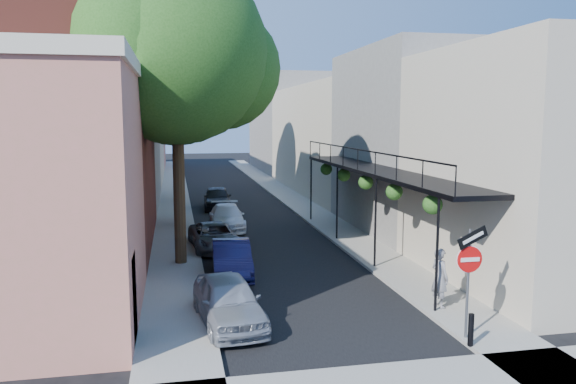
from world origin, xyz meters
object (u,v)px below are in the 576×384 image
parked_car_d (227,217)px  pedestrian (440,278)px  parked_car_b (232,259)px  bollard (471,330)px  oak_mid (183,90)px  oak_near (188,57)px  parked_car_a (229,301)px  oak_far (181,78)px  sign_post (470,264)px  parked_car_c (214,237)px  parked_car_e (217,198)px

parked_car_d → pedestrian: pedestrian is taller
parked_car_b → bollard: bearing=-54.0°
oak_mid → pedestrian: (6.97, -14.95, -6.06)m
bollard → pedestrian: size_ratio=0.45×
oak_near → parked_car_b: oak_near is taller
parked_car_a → oak_far: bearing=85.3°
sign_post → pedestrian: sign_post is taller
oak_mid → bollard: bearing=-70.1°
oak_far → parked_car_c: (1.00, -14.88, -7.69)m
oak_far → parked_car_d: 13.09m
oak_near → parked_car_e: oak_near is taller
sign_post → oak_near: (-6.53, 9.29, 5.84)m
bollard → parked_car_b: (-5.03, 7.66, 0.11)m
oak_near → pedestrian: bearing=-45.3°
oak_far → parked_car_c: size_ratio=2.93×
oak_mid → parked_car_d: oak_mid is taller
oak_far → parked_car_c: oak_far is taller
parked_car_e → pedestrian: size_ratio=2.32×
oak_near → pedestrian: 12.00m
oak_near → parked_car_e: 15.01m
oak_mid → parked_car_a: (0.82, -14.82, -6.39)m
parked_car_c → parked_car_e: size_ratio=0.99×
bollard → parked_car_a: (-5.60, 2.90, 0.15)m
oak_far → parked_car_e: 8.76m
bollard → parked_car_b: 9.16m
parked_car_b → parked_car_e: size_ratio=0.93×
oak_mid → oak_far: oak_far is taller
bollard → oak_near: bearing=123.1°
sign_post → parked_car_c: 12.77m
parked_car_c → oak_far: bearing=88.9°
oak_near → parked_car_b: size_ratio=3.00×
parked_car_a → parked_car_e: (1.20, 19.89, 0.03)m
sign_post → parked_car_d: bearing=106.0°
parked_car_c → oak_mid: bearing=95.4°
parked_car_a → parked_car_d: (1.20, 13.42, -0.06)m
parked_car_c → pedestrian: size_ratio=2.31×
oak_far → pedestrian: (6.90, -23.99, -7.26)m
parked_car_b → parked_car_d: size_ratio=0.91×
parked_car_a → parked_car_c: bearing=82.0°
oak_mid → sign_post: bearing=-69.1°
parked_car_a → bollard: bearing=-33.9°
oak_mid → parked_car_b: 12.03m
bollard → parked_car_d: parked_car_d is taller
sign_post → parked_car_c: size_ratio=0.74×
oak_far → oak_mid: bearing=-90.4°
bollard → parked_car_a: 6.31m
parked_car_d → parked_car_e: parked_car_e is taller
parked_car_d → oak_near: bearing=-105.0°
oak_near → parked_car_b: 7.67m
oak_near → parked_car_a: oak_near is taller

